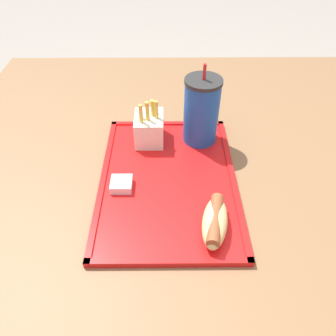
{
  "coord_description": "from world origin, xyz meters",
  "views": [
    {
      "loc": [
        0.45,
        -0.04,
        1.21
      ],
      "look_at": [
        -0.05,
        -0.04,
        0.74
      ],
      "focal_mm": 35.0,
      "sensor_mm": 36.0,
      "label": 1
    }
  ],
  "objects_px": {
    "soda_cup": "(201,111)",
    "hot_dog_far": "(215,222)",
    "sauce_cup_mayo": "(121,184)",
    "fries_carton": "(149,128)"
  },
  "relations": [
    {
      "from": "soda_cup",
      "to": "hot_dog_far",
      "type": "xyz_separation_m",
      "value": [
        0.28,
        0.01,
        -0.06
      ]
    },
    {
      "from": "hot_dog_far",
      "to": "sauce_cup_mayo",
      "type": "distance_m",
      "value": 0.21
    },
    {
      "from": "hot_dog_far",
      "to": "soda_cup",
      "type": "bearing_deg",
      "value": -178.76
    },
    {
      "from": "hot_dog_far",
      "to": "sauce_cup_mayo",
      "type": "height_order",
      "value": "hot_dog_far"
    },
    {
      "from": "hot_dog_far",
      "to": "sauce_cup_mayo",
      "type": "xyz_separation_m",
      "value": [
        -0.11,
        -0.18,
        -0.01
      ]
    },
    {
      "from": "soda_cup",
      "to": "fries_carton",
      "type": "height_order",
      "value": "soda_cup"
    },
    {
      "from": "soda_cup",
      "to": "hot_dog_far",
      "type": "bearing_deg",
      "value": 1.24
    },
    {
      "from": "soda_cup",
      "to": "hot_dog_far",
      "type": "height_order",
      "value": "soda_cup"
    },
    {
      "from": "soda_cup",
      "to": "sauce_cup_mayo",
      "type": "relative_size",
      "value": 4.42
    },
    {
      "from": "soda_cup",
      "to": "sauce_cup_mayo",
      "type": "distance_m",
      "value": 0.25
    }
  ]
}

